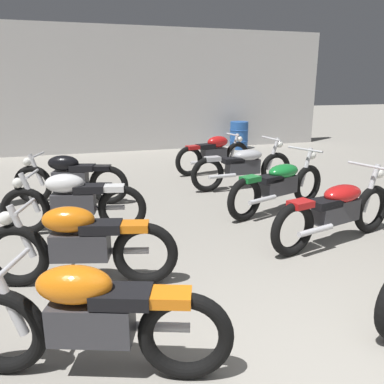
# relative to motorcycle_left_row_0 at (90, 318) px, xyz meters

# --- Properties ---
(back_wall) EXTENTS (13.10, 0.24, 3.60)m
(back_wall) POSITION_rel_motorcycle_left_row_0_xyz_m (1.54, 9.60, 1.34)
(back_wall) COLOR #BCBAB7
(back_wall) RESTS_ON ground
(motorcycle_left_row_0) EXTENTS (1.89, 0.79, 0.88)m
(motorcycle_left_row_0) POSITION_rel_motorcycle_left_row_0_xyz_m (0.00, 0.00, 0.00)
(motorcycle_left_row_0) COLOR black
(motorcycle_left_row_0) RESTS_ON ground
(motorcycle_left_row_1) EXTENTS (1.93, 0.69, 0.88)m
(motorcycle_left_row_1) POSITION_rel_motorcycle_left_row_0_xyz_m (-0.02, 1.38, 0.00)
(motorcycle_left_row_1) COLOR black
(motorcycle_left_row_1) RESTS_ON ground
(motorcycle_left_row_2) EXTENTS (1.95, 0.61, 0.88)m
(motorcycle_left_row_2) POSITION_rel_motorcycle_left_row_0_xyz_m (-0.06, 2.91, 0.00)
(motorcycle_left_row_2) COLOR black
(motorcycle_left_row_2) RESTS_ON ground
(motorcycle_left_row_3) EXTENTS (1.90, 0.76, 0.88)m
(motorcycle_left_row_3) POSITION_rel_motorcycle_left_row_0_xyz_m (-0.08, 4.37, 0.00)
(motorcycle_left_row_3) COLOR black
(motorcycle_left_row_3) RESTS_ON ground
(motorcycle_right_row_1) EXTENTS (2.13, 0.83, 0.97)m
(motorcycle_right_row_1) POSITION_rel_motorcycle_left_row_0_xyz_m (3.16, 1.55, -0.01)
(motorcycle_right_row_1) COLOR black
(motorcycle_right_row_1) RESTS_ON ground
(motorcycle_right_row_2) EXTENTS (2.08, 0.95, 0.97)m
(motorcycle_right_row_2) POSITION_rel_motorcycle_left_row_0_xyz_m (3.12, 2.94, -0.01)
(motorcycle_right_row_2) COLOR black
(motorcycle_right_row_2) RESTS_ON ground
(motorcycle_right_row_3) EXTENTS (2.17, 0.68, 0.97)m
(motorcycle_right_row_3) POSITION_rel_motorcycle_left_row_0_xyz_m (3.18, 4.44, -0.01)
(motorcycle_right_row_3) COLOR black
(motorcycle_right_row_3) RESTS_ON ground
(motorcycle_right_row_4) EXTENTS (1.95, 0.64, 0.88)m
(motorcycle_right_row_4) POSITION_rel_motorcycle_left_row_0_xyz_m (3.12, 5.91, 0.00)
(motorcycle_right_row_4) COLOR black
(motorcycle_right_row_4) RESTS_ON ground
(oil_drum) EXTENTS (0.59, 0.59, 0.85)m
(oil_drum) POSITION_rel_motorcycle_left_row_0_xyz_m (5.06, 8.91, -0.03)
(oil_drum) COLOR #23519E
(oil_drum) RESTS_ON ground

